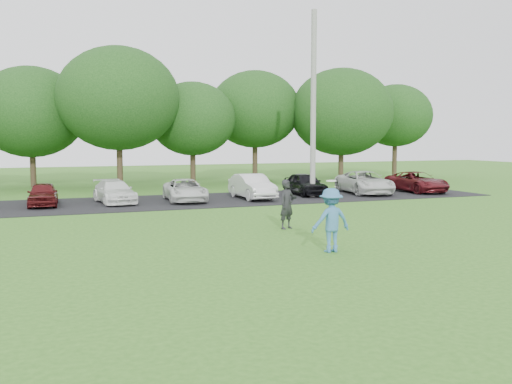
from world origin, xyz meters
The scene contains 7 objects.
ground centered at (0.00, 0.00, 0.00)m, with size 100.00×100.00×0.00m, color #32681D.
parking_lot centered at (0.00, 13.00, 0.01)m, with size 32.00×6.50×0.03m, color black.
utility_pole centered at (6.56, 12.30, 4.78)m, with size 0.28×0.28×9.55m, color gray.
frisbee_player centered at (0.60, -0.58, 0.88)m, with size 1.14×0.67×1.96m.
camera_bystander centered at (1.12, 3.47, 0.84)m, with size 0.72×0.61×1.68m.
parked_cars centered at (2.04, 12.96, 0.60)m, with size 28.51×4.71×1.24m.
tree_row centered at (1.51, 22.76, 4.91)m, with size 42.39×9.85×8.64m.
Camera 1 is at (-6.82, -14.13, 3.11)m, focal length 40.00 mm.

